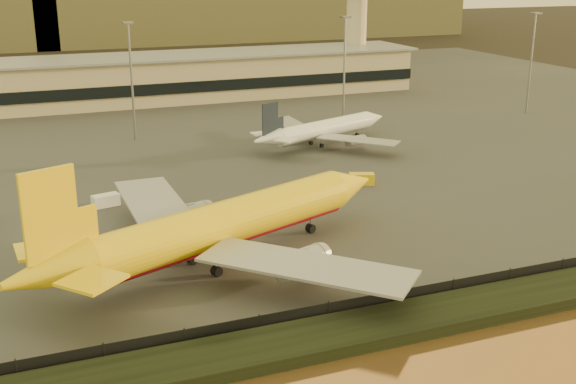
% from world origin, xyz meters
% --- Properties ---
extents(ground, '(900.00, 900.00, 0.00)m').
position_xyz_m(ground, '(0.00, 0.00, 0.00)').
color(ground, black).
rests_on(ground, ground).
extents(embankment, '(320.00, 7.00, 1.40)m').
position_xyz_m(embankment, '(0.00, -17.00, 0.70)').
color(embankment, black).
rests_on(embankment, ground).
extents(tarmac, '(320.00, 220.00, 0.20)m').
position_xyz_m(tarmac, '(0.00, 95.00, 0.10)').
color(tarmac, '#2D2D2D').
rests_on(tarmac, ground).
extents(perimeter_fence, '(300.00, 0.05, 2.20)m').
position_xyz_m(perimeter_fence, '(0.00, -13.00, 1.30)').
color(perimeter_fence, black).
rests_on(perimeter_fence, tarmac).
extents(terminal_building, '(202.00, 25.00, 12.60)m').
position_xyz_m(terminal_building, '(-14.52, 125.55, 6.25)').
color(terminal_building, tan).
rests_on(terminal_building, tarmac).
extents(control_tower, '(11.20, 11.20, 35.50)m').
position_xyz_m(control_tower, '(70.00, 131.00, 21.66)').
color(control_tower, tan).
rests_on(control_tower, tarmac).
extents(apron_light_masts, '(152.20, 12.20, 25.40)m').
position_xyz_m(apron_light_masts, '(15.00, 75.00, 15.70)').
color(apron_light_masts, slate).
rests_on(apron_light_masts, tarmac).
extents(dhl_cargo_jet, '(55.40, 52.43, 17.21)m').
position_xyz_m(dhl_cargo_jet, '(-12.05, 6.60, 5.34)').
color(dhl_cargo_jet, '#E6B90C').
rests_on(dhl_cargo_jet, tarmac).
extents(white_narrowbody_jet, '(36.92, 34.93, 10.99)m').
position_xyz_m(white_narrowbody_jet, '(26.60, 60.17, 3.48)').
color(white_narrowbody_jet, white).
rests_on(white_narrowbody_jet, tarmac).
extents(gse_vehicle_yellow, '(4.81, 3.42, 1.97)m').
position_xyz_m(gse_vehicle_yellow, '(20.81, 31.10, 1.19)').
color(gse_vehicle_yellow, '#E6B90C').
rests_on(gse_vehicle_yellow, tarmac).
extents(gse_vehicle_white, '(4.58, 2.85, 1.91)m').
position_xyz_m(gse_vehicle_white, '(-22.83, 35.70, 1.16)').
color(gse_vehicle_white, white).
rests_on(gse_vehicle_white, tarmac).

